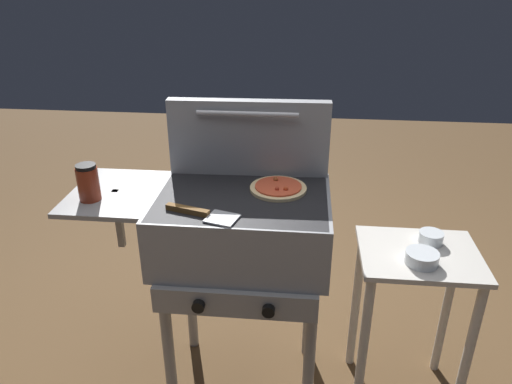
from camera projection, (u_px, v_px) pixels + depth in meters
ground_plane at (245, 378)px, 2.16m from camera, size 8.00×8.00×0.00m
grill at (239, 231)px, 1.83m from camera, size 0.96×0.53×0.90m
grill_lid_open at (249, 138)px, 1.90m from camera, size 0.63×0.09×0.30m
pizza_pepperoni at (278, 188)px, 1.82m from camera, size 0.21×0.21×0.03m
sauce_jar at (88, 183)px, 1.72m from camera, size 0.08×0.08×0.13m
spatula at (202, 213)px, 1.64m from camera, size 0.27×0.13×0.02m
prep_table at (413, 295)px, 1.88m from camera, size 0.44×0.36×0.70m
topping_bowl_near at (431, 238)px, 1.85m from camera, size 0.09×0.09×0.04m
topping_bowl_far at (422, 258)px, 1.72m from camera, size 0.12×0.12×0.04m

